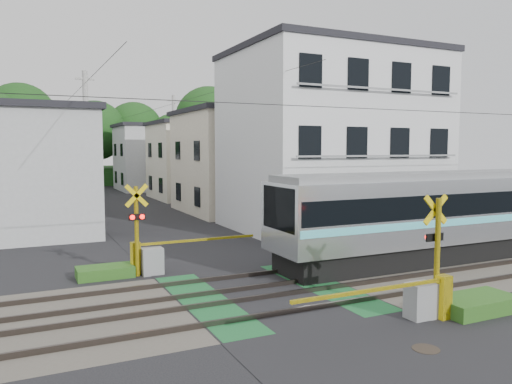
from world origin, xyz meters
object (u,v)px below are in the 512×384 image
apartment_block (330,140)px  manhole_cover (426,349)px  crossing_signal_near (425,291)px  pedestrian (90,185)px  crossing_signal_far (149,254)px

apartment_block → manhole_cover: 16.99m
apartment_block → manhole_cover: apartment_block is taller
crossing_signal_near → pedestrian: bearing=95.1°
crossing_signal_far → pedestrian: size_ratio=2.55×
apartment_block → pedestrian: 26.54m
crossing_signal_near → manhole_cover: bearing=-133.1°
apartment_block → manhole_cover: bearing=-116.5°
crossing_signal_near → pedestrian: (-3.40, 37.72, 0.22)m
pedestrian → manhole_cover: 39.25m
crossing_signal_far → apartment_block: apartment_block is taller
pedestrian → crossing_signal_far: bearing=91.9°
pedestrian → crossing_signal_near: bearing=100.4°
crossing_signal_far → pedestrian: 30.46m
crossing_signal_far → pedestrian: bearing=86.7°
pedestrian → manhole_cover: size_ratio=3.20×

